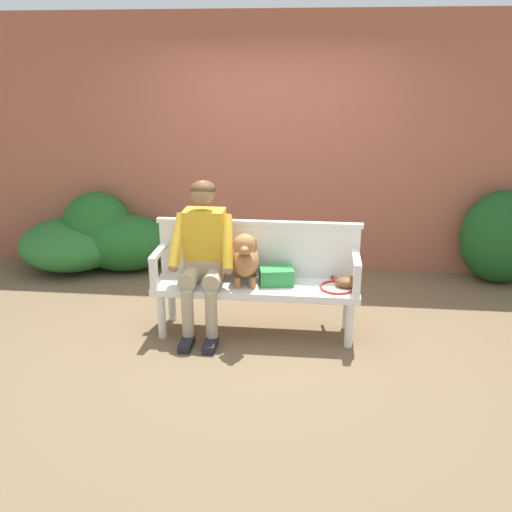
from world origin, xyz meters
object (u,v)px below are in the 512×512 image
at_px(garden_bench, 256,290).
at_px(baseball_glove, 348,282).
at_px(person_seated, 203,252).
at_px(sports_bag, 276,276).
at_px(dog_on_bench, 245,258).
at_px(tennis_racket, 336,286).

bearing_deg(garden_bench, baseball_glove, 0.57).
bearing_deg(person_seated, sports_bag, 2.78).
bearing_deg(baseball_glove, dog_on_bench, -179.29).
bearing_deg(person_seated, dog_on_bench, -5.51).
bearing_deg(baseball_glove, sports_bag, 176.03).
distance_m(tennis_racket, sports_bag, 0.51).
height_order(garden_bench, tennis_racket, tennis_racket).
xyz_separation_m(person_seated, dog_on_bench, (0.36, -0.03, -0.03)).
bearing_deg(sports_bag, tennis_racket, -3.31).
relative_size(dog_on_bench, tennis_racket, 0.85).
distance_m(garden_bench, sports_bag, 0.22).
height_order(baseball_glove, sports_bag, sports_bag).
bearing_deg(tennis_racket, baseball_glove, 9.29).
height_order(tennis_racket, sports_bag, sports_bag).
relative_size(tennis_racket, baseball_glove, 2.62).
relative_size(dog_on_bench, sports_bag, 1.76).
bearing_deg(tennis_racket, person_seated, -179.96).
distance_m(garden_bench, dog_on_bench, 0.32).
xyz_separation_m(dog_on_bench, tennis_racket, (0.76, 0.04, -0.23)).
height_order(tennis_racket, baseball_glove, baseball_glove).
distance_m(person_seated, dog_on_bench, 0.36).
xyz_separation_m(baseball_glove, sports_bag, (-0.60, 0.01, 0.03)).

